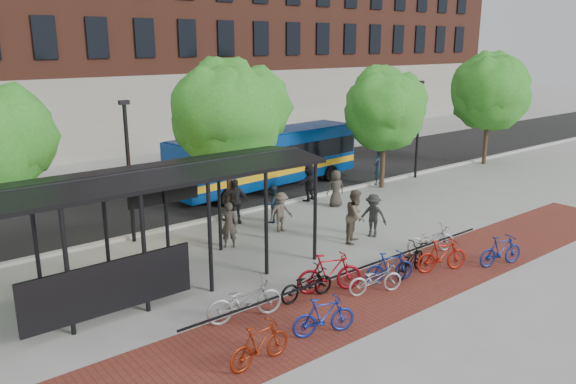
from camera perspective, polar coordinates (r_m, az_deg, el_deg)
ground at (r=22.19m, az=5.38°, el=-3.61°), size 160.00×160.00×0.00m
asphalt_street at (r=28.23m, az=-5.94°, el=0.46°), size 160.00×8.00×0.01m
curb at (r=25.06m, az=-0.97°, el=-1.21°), size 160.00×0.25×0.12m
brick_strip at (r=17.67m, az=12.04°, el=-8.88°), size 24.00×3.00×0.01m
bike_rack_rail at (r=17.31m, az=6.94°, el=-9.17°), size 12.00×0.05×0.95m
building_brick at (r=48.00m, az=-8.03°, el=18.38°), size 55.00×14.00×20.00m
bus_shelter at (r=16.49m, az=-13.94°, el=0.30°), size 10.60×3.07×3.60m
tree_b at (r=22.01m, az=-6.01°, el=8.14°), size 5.15×4.20×6.47m
tree_c at (r=27.93m, az=9.88°, el=8.61°), size 4.66×3.80×5.92m
tree_d at (r=35.12m, az=19.89°, el=9.90°), size 5.39×4.40×6.55m
lamp_post_left at (r=20.63m, az=-15.87°, el=2.36°), size 0.35×0.20×5.12m
lamp_post_right at (r=30.47m, az=13.08°, el=6.48°), size 0.35×0.20×5.12m
bus at (r=27.61m, az=-2.11°, el=3.67°), size 10.73×3.28×2.85m
bike_1 at (r=13.04m, az=-2.88°, el=-15.19°), size 1.71×0.57×1.01m
bike_2 at (r=14.94m, az=-4.45°, el=-10.85°), size 2.22×1.15×1.11m
bike_3 at (r=14.22m, az=3.66°, el=-12.48°), size 1.74×0.97×1.01m
bike_4 at (r=16.03m, az=1.89°, el=-9.32°), size 1.79×0.74×0.92m
bike_5 at (r=16.43m, az=4.23°, el=-8.20°), size 2.04×1.27×1.19m
bike_6 at (r=16.57m, az=8.86°, el=-8.72°), size 1.79×1.10×0.89m
bike_7 at (r=17.35m, az=10.29°, el=-7.51°), size 1.67×0.95×0.97m
bike_8 at (r=18.03m, az=12.33°, el=-6.77°), size 1.93×1.10×0.96m
bike_9 at (r=18.49m, az=15.36°, el=-6.23°), size 1.83×1.10×1.07m
bike_10 at (r=20.00m, az=14.30°, el=-4.67°), size 1.95×1.23×0.97m
bike_11 at (r=19.56m, az=20.82°, el=-5.59°), size 1.76×0.93×1.02m
pedestrian_1 at (r=19.87m, az=-6.04°, el=-3.33°), size 0.73×0.66×1.67m
pedestrian_2 at (r=22.53m, az=-1.59°, el=-1.22°), size 0.76×0.60×1.53m
pedestrian_3 at (r=21.42m, az=-0.72°, el=-2.05°), size 1.03×0.63×1.56m
pedestrian_4 at (r=22.50m, az=-5.41°, el=-0.94°), size 1.15×0.80×1.81m
pedestrian_5 at (r=25.67m, az=2.16°, el=0.99°), size 1.65×0.96×1.70m
pedestrian_6 at (r=24.81m, az=4.87°, el=0.37°), size 0.92×0.75×1.63m
pedestrian_7 at (r=28.89m, az=9.21°, el=2.49°), size 0.67×0.45×1.79m
pedestrian_8 at (r=20.39m, az=6.89°, el=-2.45°), size 1.20×1.12×1.96m
pedestrian_9 at (r=21.08m, az=8.63°, el=-2.39°), size 1.01×1.22×1.64m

